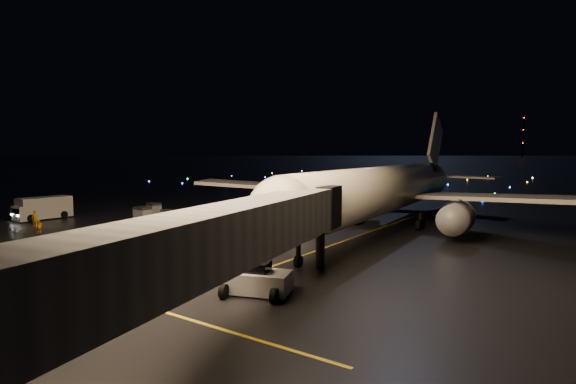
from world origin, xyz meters
The scene contains 20 objects.
ground centered at (0.00, 300.00, 0.00)m, with size 2000.00×2000.00×0.00m, color black.
lane_centre centered at (12.00, 15.00, 0.01)m, with size 0.25×80.00×0.02m, color gold.
lane_cross centered at (-5.00, -10.00, 0.01)m, with size 60.00×0.25×0.02m, color gold.
airliner centered at (12.37, 26.69, 7.81)m, with size 55.16×52.40×15.63m, color beige, non-canonical shape.
pushback_tug centered at (15.25, -4.25, 1.04)m, with size 4.37×2.29×2.08m, color silver.
belt_loader centered at (4.47, 4.68, 1.69)m, with size 6.95×1.90×3.37m, color silver, non-canonical shape.
service_truck centered at (-28.95, 4.73, 1.54)m, with size 2.64×8.37×3.08m, color silver.
crew_a centered at (-24.04, 0.99, 0.98)m, with size 0.71×0.47×1.95m, color orange.
crew_b centered at (-18.45, -1.31, 0.79)m, with size 0.77×0.60×1.59m, color orange.
crew_c centered at (-9.62, 15.91, 0.80)m, with size 0.93×0.39×1.60m, color orange.
safety_cone_0 centered at (6.35, 15.63, 0.27)m, with size 0.48×0.48×0.55m, color #E53C00.
safety_cone_1 centered at (1.66, 23.81, 0.24)m, with size 0.42×0.42×0.47m, color #E53C00.
safety_cone_2 centered at (1.15, 18.93, 0.25)m, with size 0.44×0.44×0.49m, color #E53C00.
safety_cone_3 centered at (-17.42, 28.54, 0.24)m, with size 0.42×0.42×0.48m, color #E53C00.
radio_mast centered at (-60.00, 740.00, 32.00)m, with size 1.80×1.80×64.00m, color black.
taxiway_lights centered at (0.00, 106.00, 0.18)m, with size 164.00×92.00×0.36m, color black, non-canonical shape.
baggage_cart_0 centered at (-11.85, 16.10, 0.76)m, with size 1.80×1.26×1.53m, color gray.
baggage_cart_1 centered at (-13.30, 12.98, 0.78)m, with size 1.84×1.29×1.57m, color gray.
baggage_cart_2 centered at (-19.78, 15.74, 0.89)m, with size 2.09×1.46×1.77m, color gray.
baggage_cart_3 centered at (-16.67, 11.38, 0.92)m, with size 2.16×1.51×1.83m, color gray.
Camera 1 is at (33.13, -26.70, 9.24)m, focal length 28.00 mm.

